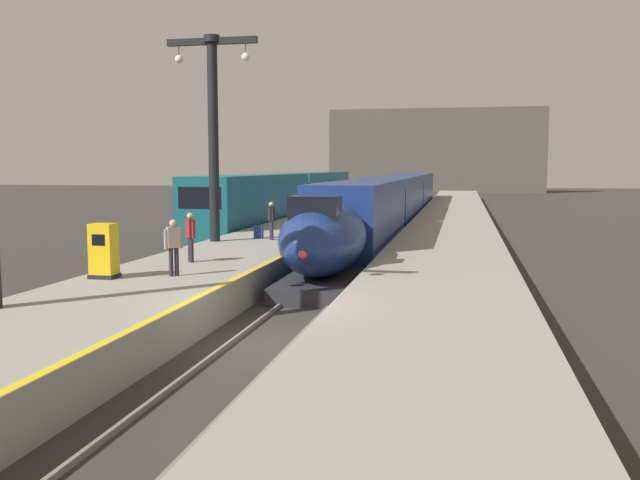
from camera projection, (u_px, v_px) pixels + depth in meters
The scene contains 17 objects.
ground_plane at pixel (262, 346), 16.51m from camera, with size 260.00×260.00×0.00m, color #33302D.
platform_left at pixel (315, 229), 41.37m from camera, with size 4.80×110.00×1.05m, color gray.
platform_right at pixel (451, 232), 39.72m from camera, with size 4.80×110.00×1.05m, color gray.
platform_left_safety_stripe at pixel (352, 221), 40.85m from camera, with size 0.20×107.80×0.01m, color yellow.
rail_main_left at pixel (375, 234), 43.42m from camera, with size 0.08×110.00×0.12m, color slate.
rail_main_right at pixel (398, 234), 43.12m from camera, with size 0.08×110.00×0.12m, color slate.
rail_secondary_left at pixel (252, 231), 45.07m from camera, with size 0.08×110.00×0.12m, color slate.
rail_secondary_right at pixel (274, 232), 44.76m from camera, with size 0.08×110.00×0.12m, color slate.
highspeed_train_main at pixel (394, 201), 47.36m from camera, with size 2.92×56.64×3.60m.
regional_train_adjacent at pixel (290, 196), 51.66m from camera, with size 2.85×36.60×3.80m.
station_column_mid at pixel (213, 118), 29.39m from camera, with size 4.00×0.68×8.79m.
passenger_near_edge at pixel (271, 218), 30.44m from camera, with size 0.39×0.50×1.69m.
passenger_mid_platform at pixel (174, 243), 20.31m from camera, with size 0.45×0.42×1.69m.
passenger_far_waiting at pixel (190, 233), 23.29m from camera, with size 0.42×0.44×1.69m.
rolling_suitcase at pixel (259, 232), 31.09m from camera, with size 0.40×0.22×0.98m.
ticket_machine_yellow at pixel (104, 253), 19.97m from camera, with size 0.76×0.62×1.60m.
terminus_back_wall at pixel (435, 151), 115.05m from camera, with size 36.00×2.00×14.00m, color #4C4742.
Camera 1 is at (4.67, -15.52, 4.29)m, focal length 38.48 mm.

